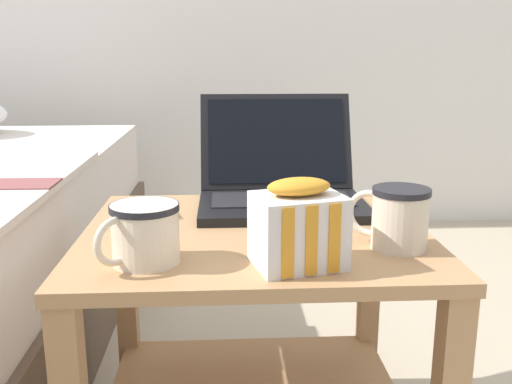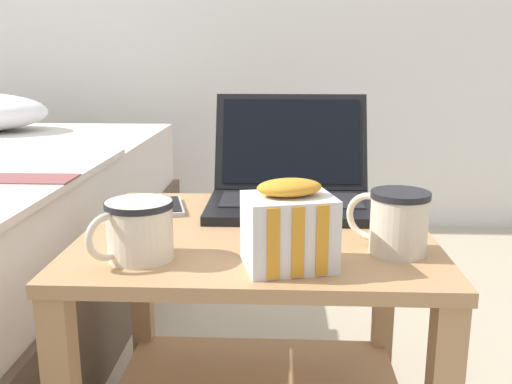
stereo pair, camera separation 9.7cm
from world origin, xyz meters
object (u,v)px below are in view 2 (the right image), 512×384
at_px(cell_phone, 163,206).
at_px(mug_front_left, 138,227).
at_px(laptop, 291,184).
at_px(mug_front_right, 397,219).
at_px(snack_bag, 289,228).

bearing_deg(cell_phone, mug_front_left, -85.54).
bearing_deg(laptop, mug_front_right, -60.38).
relative_size(snack_bag, cell_phone, 0.97).
height_order(mug_front_right, snack_bag, snack_bag).
distance_m(laptop, cell_phone, 0.27).
bearing_deg(snack_bag, cell_phone, 128.93).
distance_m(mug_front_right, snack_bag, 0.18).
bearing_deg(cell_phone, mug_front_right, -30.02).
distance_m(mug_front_left, cell_phone, 0.30).
relative_size(laptop, mug_front_right, 2.66).
height_order(mug_front_left, cell_phone, mug_front_left).
xyz_separation_m(laptop, snack_bag, (-0.01, -0.36, 0.02)).
distance_m(laptop, mug_front_right, 0.33).
xyz_separation_m(laptop, cell_phone, (-0.26, -0.04, -0.04)).
bearing_deg(cell_phone, laptop, 9.11).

